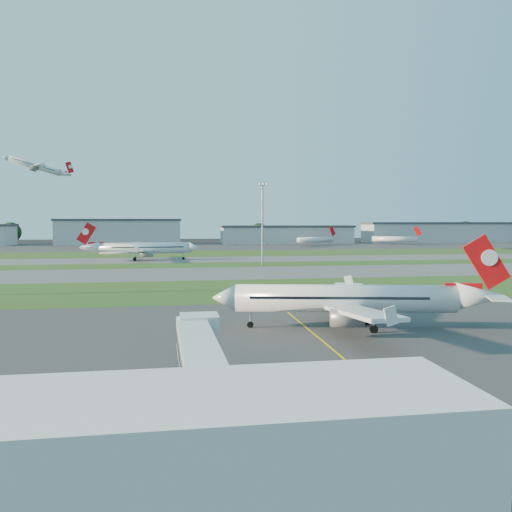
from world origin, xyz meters
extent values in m
plane|color=black|center=(0.00, 0.00, 0.00)|extent=(700.00, 700.00, 0.00)
cube|color=#333335|center=(0.00, 0.00, 0.01)|extent=(300.00, 70.00, 0.01)
cube|color=#2A4C19|center=(0.00, 52.00, 0.01)|extent=(300.00, 34.00, 0.01)
cube|color=#515154|center=(0.00, 85.00, 0.01)|extent=(300.00, 32.00, 0.01)
cube|color=#2A4C19|center=(0.00, 110.00, 0.01)|extent=(300.00, 18.00, 0.01)
cube|color=#515154|center=(0.00, 132.00, 0.01)|extent=(300.00, 26.00, 0.01)
cube|color=#2A4C19|center=(0.00, 165.00, 0.01)|extent=(300.00, 40.00, 0.01)
cube|color=#333335|center=(0.00, 225.00, 0.01)|extent=(400.00, 80.00, 0.01)
cube|color=gold|center=(5.00, 0.00, 0.00)|extent=(0.25, 60.00, 0.02)
cube|color=red|center=(-14.00, -27.10, 5.50)|extent=(10.00, 0.30, 2.20)
cylinder|color=silver|center=(-10.00, -26.00, 4.20)|extent=(4.00, 4.00, 4.00)
cube|color=silver|center=(-9.80, -14.00, 4.00)|extent=(3.44, 24.08, 2.60)
cube|color=black|center=(-9.80, -14.00, 4.00)|extent=(3.59, 24.08, 0.80)
cube|color=silver|center=(-9.50, -2.60, 4.00)|extent=(3.40, 3.00, 3.00)
cylinder|color=gray|center=(-9.50, -4.50, 1.60)|extent=(0.70, 0.70, 3.20)
cube|color=black|center=(-9.50, -4.50, 0.35)|extent=(2.20, 1.20, 0.70)
cylinder|color=silver|center=(9.74, 14.06, 3.91)|extent=(28.12, 8.86, 3.54)
cube|color=#BB0C0E|center=(27.11, 10.65, 8.67)|extent=(6.00, 1.49, 7.05)
cube|color=silver|center=(9.22, 6.57, 3.45)|extent=(4.89, 14.17, 1.44)
cube|color=silver|center=(12.09, 21.20, 3.45)|extent=(9.73, 14.44, 1.44)
cylinder|color=gray|center=(8.24, 8.85, 2.42)|extent=(4.25, 2.86, 2.14)
cylinder|color=gray|center=(10.32, 19.46, 2.42)|extent=(4.25, 2.86, 2.14)
cylinder|color=silver|center=(-22.85, 132.93, 4.33)|extent=(31.11, 5.91, 3.92)
cube|color=#BB0C0E|center=(-42.38, 131.66, 9.58)|extent=(6.69, 0.79, 7.80)
cube|color=silver|center=(-24.41, 141.09, 3.81)|extent=(9.12, 16.13, 1.59)
cube|color=silver|center=(-23.34, 124.63, 3.81)|extent=(7.32, 16.04, 1.59)
cylinder|color=gray|center=(-22.72, 138.92, 2.68)|extent=(4.47, 2.65, 2.37)
cylinder|color=gray|center=(-21.94, 127.00, 2.68)|extent=(4.47, 2.65, 2.37)
cylinder|color=silver|center=(-80.00, 213.37, 40.76)|extent=(23.84, 11.47, 3.08)
cube|color=#BB0C0E|center=(-65.59, 218.81, 44.89)|extent=(5.02, 2.12, 6.14)
cube|color=silver|center=(-76.95, 207.59, 40.35)|extent=(9.92, 12.07, 1.25)
cube|color=silver|center=(-81.53, 219.72, 40.35)|extent=(5.04, 12.50, 1.25)
cylinder|color=gray|center=(-78.72, 208.83, 39.46)|extent=(3.84, 2.95, 1.86)
cylinder|color=gray|center=(-82.04, 217.62, 39.46)|extent=(3.84, 2.95, 1.86)
cylinder|color=silver|center=(66.58, 229.35, 3.20)|extent=(24.69, 14.49, 3.20)
cube|color=#BB0C0E|center=(78.21, 235.17, 8.00)|extent=(4.76, 2.58, 6.16)
cylinder|color=silver|center=(115.97, 233.29, 3.20)|extent=(24.66, 14.55, 3.20)
cube|color=#BB0C0E|center=(127.58, 227.44, 8.00)|extent=(4.76, 2.59, 6.16)
cylinder|color=gray|center=(15.00, 108.00, 12.50)|extent=(0.60, 0.60, 25.00)
cube|color=gray|center=(15.00, 108.00, 25.40)|extent=(3.20, 0.50, 0.80)
cube|color=#FFF2CC|center=(15.00, 108.00, 25.40)|extent=(2.80, 0.70, 0.35)
cube|color=#98999F|center=(-45.00, 255.00, 7.00)|extent=(70.00, 22.00, 14.00)
cube|color=#383A3F|center=(-45.00, 255.00, 14.60)|extent=(71.40, 23.00, 1.20)
cube|color=#98999F|center=(55.00, 255.00, 5.00)|extent=(80.00, 22.00, 10.00)
cube|color=#383A3F|center=(55.00, 255.00, 10.60)|extent=(81.60, 23.00, 1.20)
cube|color=#98999F|center=(155.00, 255.00, 6.00)|extent=(95.00, 22.00, 12.00)
cube|color=#383A3F|center=(155.00, 255.00, 12.60)|extent=(96.90, 23.00, 1.20)
cylinder|color=black|center=(-110.00, 270.00, 2.20)|extent=(1.00, 1.00, 4.40)
sphere|color=black|center=(-110.00, 270.00, 7.15)|extent=(12.10, 12.10, 12.10)
cylinder|color=black|center=(-20.00, 266.00, 1.80)|extent=(1.00, 1.00, 3.60)
sphere|color=black|center=(-20.00, 266.00, 5.85)|extent=(9.90, 9.90, 9.90)
cylinder|color=black|center=(40.00, 269.00, 2.10)|extent=(1.00, 1.00, 4.20)
sphere|color=black|center=(40.00, 269.00, 6.83)|extent=(11.55, 11.55, 11.55)
cylinder|color=black|center=(115.00, 267.00, 1.90)|extent=(1.00, 1.00, 3.80)
sphere|color=black|center=(115.00, 267.00, 6.17)|extent=(10.45, 10.45, 10.45)
cylinder|color=black|center=(185.00, 271.00, 2.30)|extent=(1.00, 1.00, 4.60)
sphere|color=black|center=(185.00, 271.00, 7.48)|extent=(12.65, 12.65, 12.65)
camera|label=1|loc=(-11.28, -46.66, 13.79)|focal=35.00mm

